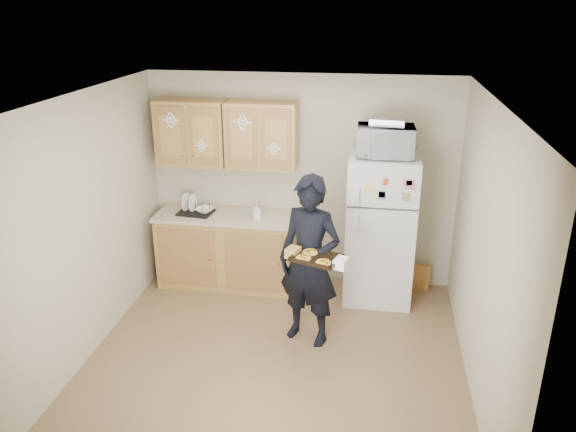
{
  "coord_description": "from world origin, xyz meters",
  "views": [
    {
      "loc": [
        0.84,
        -4.48,
        3.26
      ],
      "look_at": [
        0.06,
        0.45,
        1.32
      ],
      "focal_mm": 35.0,
      "sensor_mm": 36.0,
      "label": 1
    }
  ],
  "objects": [
    {
      "name": "cereal_box",
      "position": [
        1.47,
        1.67,
        0.16
      ],
      "size": [
        0.2,
        0.07,
        0.32
      ],
      "primitive_type": "cube",
      "color": "gold",
      "rests_on": "floor"
    },
    {
      "name": "refrigerator",
      "position": [
        0.95,
        1.43,
        0.85
      ],
      "size": [
        0.75,
        0.7,
        1.7
      ],
      "primitive_type": "cube",
      "color": "silver",
      "rests_on": "floor"
    },
    {
      "name": "wall_right",
      "position": [
        1.8,
        0.0,
        1.25
      ],
      "size": [
        0.04,
        3.6,
        2.5
      ],
      "primitive_type": "cube",
      "color": "#B9B196",
      "rests_on": "floor"
    },
    {
      "name": "person",
      "position": [
        0.27,
        0.43,
        0.87
      ],
      "size": [
        0.73,
        0.6,
        1.74
      ],
      "primitive_type": "imported",
      "rotation": [
        0.0,
        0.0,
        -0.33
      ],
      "color": "black",
      "rests_on": "floor"
    },
    {
      "name": "baking_tray",
      "position": [
        0.37,
        0.14,
        1.04
      ],
      "size": [
        0.51,
        0.43,
        0.04
      ],
      "primitive_type": "cube",
      "rotation": [
        0.0,
        0.0,
        -0.33
      ],
      "color": "black",
      "rests_on": "person"
    },
    {
      "name": "microwave",
      "position": [
        0.94,
        1.38,
        1.86
      ],
      "size": [
        0.61,
        0.42,
        0.33
      ],
      "primitive_type": "imported",
      "rotation": [
        0.0,
        0.0,
        0.03
      ],
      "color": "silver",
      "rests_on": "refrigerator"
    },
    {
      "name": "countertop",
      "position": [
        -0.85,
        1.48,
        0.88
      ],
      "size": [
        1.64,
        0.64,
        0.04
      ],
      "primitive_type": "cube",
      "color": "beige",
      "rests_on": "base_cabinet"
    },
    {
      "name": "upper_cab_left",
      "position": [
        -1.25,
        1.61,
        1.83
      ],
      "size": [
        0.8,
        0.33,
        0.75
      ],
      "primitive_type": "cube",
      "color": "#9B6235",
      "rests_on": "wall_back"
    },
    {
      "name": "floor",
      "position": [
        0.0,
        0.0,
        0.0
      ],
      "size": [
        3.6,
        3.6,
        0.0
      ],
      "primitive_type": "plane",
      "color": "brown",
      "rests_on": "ground"
    },
    {
      "name": "pizza_back_left",
      "position": [
        0.3,
        0.24,
        1.06
      ],
      "size": [
        0.14,
        0.14,
        0.02
      ],
      "primitive_type": "cylinder",
      "color": "#FF9F20",
      "rests_on": "baking_tray"
    },
    {
      "name": "foil_pan",
      "position": [
        0.96,
        1.41,
        2.07
      ],
      "size": [
        0.38,
        0.29,
        0.08
      ],
      "primitive_type": "cube",
      "rotation": [
        0.0,
        0.0,
        -0.11
      ],
      "color": "#B9B8BF",
      "rests_on": "microwave"
    },
    {
      "name": "wall_left",
      "position": [
        -1.8,
        0.0,
        1.25
      ],
      "size": [
        0.04,
        3.6,
        2.5
      ],
      "primitive_type": "cube",
      "color": "#B9B196",
      "rests_on": "floor"
    },
    {
      "name": "upper_cab_right",
      "position": [
        -0.43,
        1.61,
        1.83
      ],
      "size": [
        0.8,
        0.33,
        0.75
      ],
      "primitive_type": "cube",
      "color": "#9B6235",
      "rests_on": "wall_back"
    },
    {
      "name": "pizza_front_left",
      "position": [
        0.25,
        0.11,
        1.06
      ],
      "size": [
        0.14,
        0.14,
        0.02
      ],
      "primitive_type": "cylinder",
      "color": "#FF9F20",
      "rests_on": "baking_tray"
    },
    {
      "name": "wall_back",
      "position": [
        0.0,
        1.8,
        1.25
      ],
      "size": [
        3.6,
        0.04,
        2.5
      ],
      "primitive_type": "cube",
      "color": "#B9B196",
      "rests_on": "floor"
    },
    {
      "name": "bowl",
      "position": [
        -1.1,
        1.45,
        0.94
      ],
      "size": [
        0.26,
        0.26,
        0.05
      ],
      "primitive_type": "imported",
      "rotation": [
        0.0,
        0.0,
        -0.3
      ],
      "color": "white",
      "rests_on": "dish_rack"
    },
    {
      "name": "pizza_front_right",
      "position": [
        0.44,
        0.05,
        1.06
      ],
      "size": [
        0.14,
        0.14,
        0.02
      ],
      "primitive_type": "cylinder",
      "color": "#FF9F20",
      "rests_on": "baking_tray"
    },
    {
      "name": "ceiling",
      "position": [
        0.0,
        0.0,
        2.5
      ],
      "size": [
        3.6,
        3.6,
        0.0
      ],
      "primitive_type": "plane",
      "color": "silver",
      "rests_on": "wall_back"
    },
    {
      "name": "dish_rack",
      "position": [
        -1.21,
        1.45,
        0.98
      ],
      "size": [
        0.42,
        0.34,
        0.16
      ],
      "primitive_type": "cube",
      "rotation": [
        0.0,
        0.0,
        -0.1
      ],
      "color": "black",
      "rests_on": "countertop"
    },
    {
      "name": "soap_bottle",
      "position": [
        -0.46,
        1.38,
        0.99
      ],
      "size": [
        0.11,
        0.11,
        0.19
      ],
      "primitive_type": "imported",
      "rotation": [
        0.0,
        0.0,
        0.33
      ],
      "color": "silver",
      "rests_on": "countertop"
    },
    {
      "name": "wall_front",
      "position": [
        0.0,
        -1.8,
        1.25
      ],
      "size": [
        3.6,
        0.04,
        2.5
      ],
      "primitive_type": "cube",
      "color": "#B9B196",
      "rests_on": "floor"
    },
    {
      "name": "base_cabinet",
      "position": [
        -0.85,
        1.48,
        0.43
      ],
      "size": [
        1.6,
        0.6,
        0.86
      ],
      "primitive_type": "cube",
      "color": "#9B6235",
      "rests_on": "floor"
    }
  ]
}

